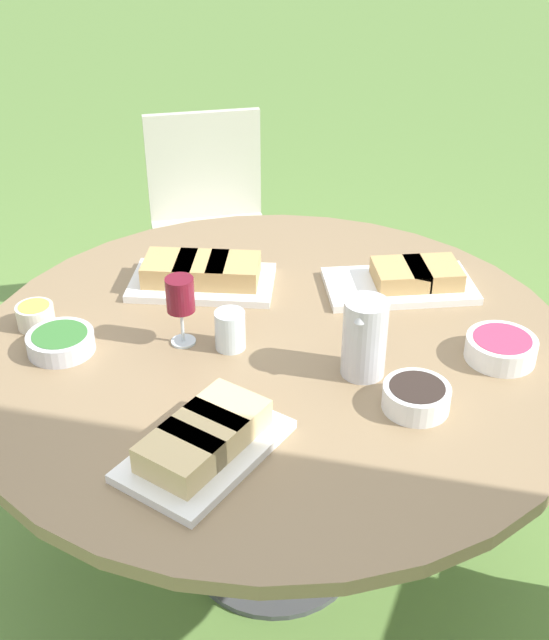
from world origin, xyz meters
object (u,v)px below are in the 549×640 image
Objects in this scene: dining_table at (274,369)px; water_pitcher at (364,338)px; chair_near_right at (210,214)px; wine_glass at (180,297)px.

water_pitcher is (0.04, 0.24, 0.18)m from dining_table.
wine_glass is (1.09, 0.53, 0.34)m from chair_near_right.
dining_table is 8.37× the size of wine_glass.
water_pitcher is at bearing 81.42° from dining_table.
chair_near_right is 4.74× the size of water_pitcher.
water_pitcher is at bearing 98.04° from wine_glass.
chair_near_right is (-0.99, -0.73, -0.13)m from dining_table.
water_pitcher reaches higher than chair_near_right.
wine_glass reaches higher than dining_table.
wine_glass is (0.10, -0.20, 0.21)m from dining_table.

